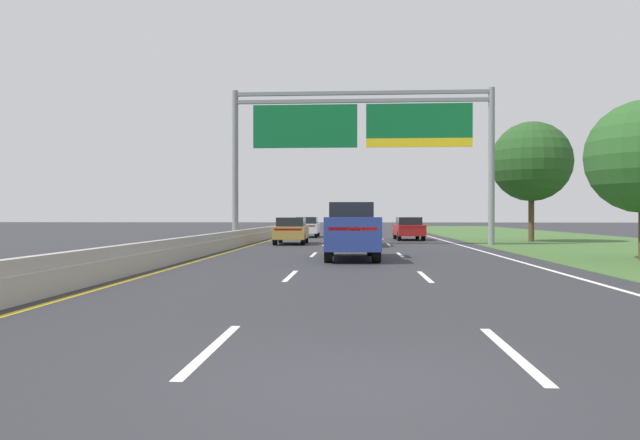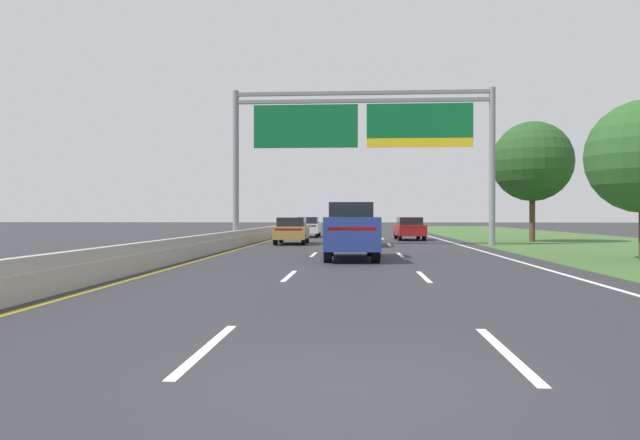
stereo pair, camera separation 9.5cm
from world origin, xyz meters
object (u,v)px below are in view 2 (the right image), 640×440
Objects in this scene: car_gold_left_lane_sedan at (292,230)px; car_red_right_lane_sedan at (409,228)px; roadside_tree_mid at (532,162)px; overhead_sign_gantry at (362,133)px; car_white_left_lane_sedan at (308,227)px; car_grey_centre_lane_sedan at (360,231)px; pickup_truck_blue at (351,231)px.

car_gold_left_lane_sedan is 1.00× the size of car_red_right_lane_sedan.
roadside_tree_mid is (7.55, -2.63, 4.31)m from car_red_right_lane_sedan.
overhead_sign_gantry is 7.00m from car_gold_left_lane_sedan.
car_white_left_lane_sedan and car_red_right_lane_sedan have the same top height.
overhead_sign_gantry reaches higher than car_grey_centre_lane_sedan.
car_white_left_lane_sedan is 1.00× the size of car_gold_left_lane_sedan.
car_red_right_lane_sedan is (7.46, 6.34, 0.00)m from car_gold_left_lane_sedan.
car_red_right_lane_sedan is at bearing -13.38° from pickup_truck_blue.
car_red_right_lane_sedan is at bearing 65.17° from overhead_sign_gantry.
pickup_truck_blue reaches higher than car_grey_centre_lane_sedan.
overhead_sign_gantry reaches higher than car_gold_left_lane_sedan.
car_gold_left_lane_sedan is 9.79m from car_red_right_lane_sedan.
roadside_tree_mid reaches higher than car_white_left_lane_sedan.
pickup_truck_blue is 1.23× the size of car_white_left_lane_sedan.
car_gold_left_lane_sedan is (-4.15, 0.82, -5.58)m from overhead_sign_gantry.
overhead_sign_gantry is at bearing 153.53° from car_red_right_lane_sedan.
car_white_left_lane_sedan is at bearing 108.72° from overhead_sign_gantry.
car_gold_left_lane_sedan is at bearing 128.70° from car_red_right_lane_sedan.
car_white_left_lane_sedan is 9.07m from car_red_right_lane_sedan.
car_grey_centre_lane_sedan is at bearing -163.91° from car_white_left_lane_sedan.
overhead_sign_gantry is 9.66m from car_red_right_lane_sedan.
car_gold_left_lane_sedan is 4.41m from car_grey_centre_lane_sedan.
roadside_tree_mid is (15.01, 3.71, 4.31)m from car_gold_left_lane_sedan.
roadside_tree_mid reaches higher than pickup_truck_blue.
car_red_right_lane_sedan is 0.58× the size of roadside_tree_mid.
car_gold_left_lane_sedan is 16.06m from roadside_tree_mid.
roadside_tree_mid is at bearing 22.63° from overhead_sign_gantry.
roadside_tree_mid reaches higher than car_gold_left_lane_sedan.
pickup_truck_blue is 1.23× the size of car_gold_left_lane_sedan.
car_gold_left_lane_sedan is 1.00× the size of car_grey_centre_lane_sedan.
car_white_left_lane_sedan is at bearing 18.37° from car_grey_centre_lane_sedan.
car_red_right_lane_sedan is at bearing -21.23° from car_grey_centre_lane_sedan.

